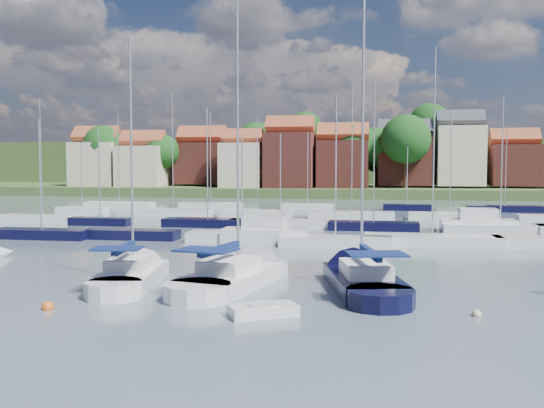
# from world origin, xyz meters

# --- Properties ---
(ground) EXTENTS (260.00, 260.00, 0.00)m
(ground) POSITION_xyz_m (0.00, 40.00, 0.00)
(ground) COLOR #405157
(ground) RESTS_ON ground
(sailboat_left) EXTENTS (4.38, 10.99, 14.57)m
(sailboat_left) POSITION_xyz_m (-9.50, 3.04, 0.36)
(sailboat_left) COLOR silver
(sailboat_left) RESTS_ON ground
(sailboat_centre) EXTENTS (5.92, 12.96, 16.99)m
(sailboat_centre) POSITION_xyz_m (-3.38, 4.16, 0.35)
(sailboat_centre) COLOR silver
(sailboat_centre) RESTS_ON ground
(sailboat_navy) EXTENTS (5.84, 12.54, 16.78)m
(sailboat_navy) POSITION_xyz_m (2.87, 4.08, 0.35)
(sailboat_navy) COLOR black
(sailboat_navy) RESTS_ON ground
(tender) EXTENTS (3.22, 2.60, 0.63)m
(tender) POSITION_xyz_m (-0.92, -3.64, 0.24)
(tender) COLOR silver
(tender) RESTS_ON ground
(buoy_b) EXTENTS (0.54, 0.54, 0.54)m
(buoy_b) POSITION_xyz_m (-10.77, -4.15, 0.00)
(buoy_b) COLOR #D85914
(buoy_b) RESTS_ON ground
(buoy_c) EXTENTS (0.44, 0.44, 0.44)m
(buoy_c) POSITION_xyz_m (-8.22, -0.38, 0.00)
(buoy_c) COLOR beige
(buoy_c) RESTS_ON ground
(buoy_d) EXTENTS (0.44, 0.44, 0.44)m
(buoy_d) POSITION_xyz_m (-0.22, -3.51, 0.00)
(buoy_d) COLOR #D85914
(buoy_d) RESTS_ON ground
(buoy_e) EXTENTS (0.49, 0.49, 0.49)m
(buoy_e) POSITION_xyz_m (4.01, 6.85, 0.00)
(buoy_e) COLOR #D85914
(buoy_e) RESTS_ON ground
(buoy_f) EXTENTS (0.41, 0.41, 0.41)m
(buoy_f) POSITION_xyz_m (8.19, -2.12, 0.00)
(buoy_f) COLOR beige
(buoy_f) RESTS_ON ground
(marina_field) EXTENTS (79.62, 41.41, 15.93)m
(marina_field) POSITION_xyz_m (1.91, 35.15, 0.43)
(marina_field) COLOR silver
(marina_field) RESTS_ON ground
(far_shore_town) EXTENTS (212.46, 90.00, 22.27)m
(far_shore_town) POSITION_xyz_m (2.23, 132.67, 4.61)
(far_shore_town) COLOR #395128
(far_shore_town) RESTS_ON ground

